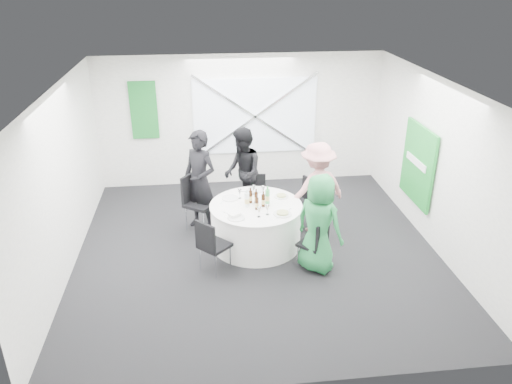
{
  "coord_description": "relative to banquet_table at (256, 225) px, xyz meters",
  "views": [
    {
      "loc": [
        -0.87,
        -7.25,
        4.44
      ],
      "look_at": [
        0.0,
        0.2,
        1.0
      ],
      "focal_mm": 35.0,
      "sensor_mm": 36.0,
      "label": 1
    }
  ],
  "objects": [
    {
      "name": "window_brace_b",
      "position": [
        0.3,
        2.72,
        1.12
      ],
      "size": [
        2.63,
        0.05,
        1.84
      ],
      "primitive_type": "cube",
      "rotation": [
        0.0,
        -0.97,
        0.0
      ],
      "color": "silver",
      "rests_on": "window_panel"
    },
    {
      "name": "ceiling",
      "position": [
        0.0,
        -0.2,
        2.42
      ],
      "size": [
        6.0,
        6.0,
        0.0
      ],
      "primitive_type": "plane",
      "rotation": [
        3.14,
        0.0,
        0.0
      ],
      "color": "white",
      "rests_on": "wall_back"
    },
    {
      "name": "fork_c",
      "position": [
        -0.52,
        -0.25,
        0.38
      ],
      "size": [
        0.11,
        0.12,
        0.01
      ],
      "primitive_type": "cube",
      "rotation": [
        0.0,
        0.0,
        -2.4
      ],
      "color": "silver",
      "rests_on": "banquet_table"
    },
    {
      "name": "clear_water_bottle",
      "position": [
        -0.16,
        -0.02,
        0.5
      ],
      "size": [
        0.08,
        0.08,
        0.3
      ],
      "color": "white",
      "rests_on": "banquet_table"
    },
    {
      "name": "green_water_bottle",
      "position": [
        0.2,
        0.04,
        0.5
      ],
      "size": [
        0.08,
        0.08,
        0.31
      ],
      "color": "#42AD57",
      "rests_on": "banquet_table"
    },
    {
      "name": "wall_front",
      "position": [
        0.0,
        -3.2,
        1.02
      ],
      "size": [
        6.0,
        0.0,
        6.0
      ],
      "primitive_type": "plane",
      "rotation": [
        -1.57,
        0.0,
        0.0
      ],
      "color": "silver",
      "rests_on": "floor"
    },
    {
      "name": "plate_back_left",
      "position": [
        -0.41,
        0.3,
        0.39
      ],
      "size": [
        0.29,
        0.29,
        0.01
      ],
      "color": "silver",
      "rests_on": "banquet_table"
    },
    {
      "name": "chair_front_left",
      "position": [
        -0.79,
        -0.77,
        0.16
      ],
      "size": [
        0.59,
        0.59,
        0.92
      ],
      "rotation": [
        0.0,
        0.0,
        2.35
      ],
      "color": "black",
      "rests_on": "floor"
    },
    {
      "name": "napkin",
      "position": [
        -0.39,
        -0.39,
        0.42
      ],
      "size": [
        0.21,
        0.19,
        0.05
      ],
      "primitive_type": "cube",
      "rotation": [
        0.0,
        0.0,
        0.61
      ],
      "color": "white",
      "rests_on": "plate_front_left"
    },
    {
      "name": "fork_a",
      "position": [
        0.17,
        0.55,
        0.38
      ],
      "size": [
        0.15,
        0.02,
        0.01
      ],
      "primitive_type": "cube",
      "rotation": [
        0.0,
        0.0,
        1.56
      ],
      "color": "silver",
      "rests_on": "banquet_table"
    },
    {
      "name": "wine_glass_b",
      "position": [
        -0.25,
        0.3,
        0.5
      ],
      "size": [
        0.07,
        0.07,
        0.17
      ],
      "color": "white",
      "rests_on": "banquet_table"
    },
    {
      "name": "wine_glass_c",
      "position": [
        0.14,
        -0.37,
        0.5
      ],
      "size": [
        0.07,
        0.07,
        0.17
      ],
      "color": "white",
      "rests_on": "banquet_table"
    },
    {
      "name": "knife_b",
      "position": [
        0.52,
        -0.25,
        0.38
      ],
      "size": [
        0.11,
        0.12,
        0.01
      ],
      "primitive_type": "cube",
      "rotation": [
        0.0,
        0.0,
        -0.75
      ],
      "color": "silver",
      "rests_on": "banquet_table"
    },
    {
      "name": "green_sign",
      "position": [
        2.94,
        0.4,
        0.82
      ],
      "size": [
        0.05,
        1.2,
        1.4
      ],
      "primitive_type": "cube",
      "color": "#198D2D",
      "rests_on": "wall_right"
    },
    {
      "name": "person_man_back_left",
      "position": [
        -0.92,
        0.76,
        0.54
      ],
      "size": [
        0.8,
        0.77,
        1.84
      ],
      "primitive_type": "imported",
      "rotation": [
        0.0,
        0.0,
        -0.69
      ],
      "color": "black",
      "rests_on": "floor"
    },
    {
      "name": "plate_front_right",
      "position": [
        0.39,
        -0.38,
        0.4
      ],
      "size": [
        0.3,
        0.3,
        0.04
      ],
      "color": "silver",
      "rests_on": "banquet_table"
    },
    {
      "name": "chair_back_right",
      "position": [
        0.98,
        0.6,
        0.15
      ],
      "size": [
        0.57,
        0.57,
        0.91
      ],
      "rotation": [
        0.0,
        0.0,
        -1.02
      ],
      "color": "black",
      "rests_on": "floor"
    },
    {
      "name": "beer_bottle_d",
      "position": [
        -0.0,
        -0.16,
        0.48
      ],
      "size": [
        0.06,
        0.06,
        0.26
      ],
      "color": "#341909",
      "rests_on": "banquet_table"
    },
    {
      "name": "person_woman_green",
      "position": [
        0.88,
        -0.85,
        0.42
      ],
      "size": [
        0.92,
        0.92,
        1.61
      ],
      "primitive_type": "imported",
      "rotation": [
        0.0,
        0.0,
        2.37
      ],
      "color": "#248644",
      "rests_on": "floor"
    },
    {
      "name": "fork_d",
      "position": [
        -0.4,
        0.41,
        0.38
      ],
      "size": [
        0.08,
        0.14,
        0.01
      ],
      "primitive_type": "cube",
      "rotation": [
        0.0,
        0.0,
        2.65
      ],
      "color": "silver",
      "rests_on": "banquet_table"
    },
    {
      "name": "window_panel",
      "position": [
        0.3,
        2.76,
        1.12
      ],
      "size": [
        2.6,
        0.03,
        1.6
      ],
      "primitive_type": "cube",
      "color": "white",
      "rests_on": "wall_back"
    },
    {
      "name": "knife_a",
      "position": [
        -0.17,
        0.55,
        0.38
      ],
      "size": [
        0.15,
        0.02,
        0.01
      ],
      "primitive_type": "cube",
      "rotation": [
        0.0,
        0.0,
        1.57
      ],
      "color": "silver",
      "rests_on": "banquet_table"
    },
    {
      "name": "fork_b",
      "position": [
        0.31,
        -0.48,
        0.38
      ],
      "size": [
        0.11,
        0.12,
        0.01
      ],
      "primitive_type": "cube",
      "rotation": [
        0.0,
        0.0,
        -0.7
      ],
      "color": "silver",
      "rests_on": "banquet_table"
    },
    {
      "name": "plate_back_right",
      "position": [
        0.47,
        0.27,
        0.4
      ],
      "size": [
        0.25,
        0.25,
        0.04
      ],
      "color": "silver",
      "rests_on": "banquet_table"
    },
    {
      "name": "wine_glass_d",
      "position": [
        0.17,
        0.37,
        0.5
      ],
      "size": [
        0.07,
        0.07,
        0.17
      ],
      "color": "white",
      "rests_on": "banquet_table"
    },
    {
      "name": "person_man_back",
      "position": [
        -0.11,
        1.21,
        0.48
      ],
      "size": [
        0.53,
        0.87,
        1.71
      ],
      "primitive_type": "imported",
      "rotation": [
        0.0,
        0.0,
        -1.48
      ],
      "color": "black",
      "rests_on": "floor"
    },
    {
      "name": "wall_right",
      "position": [
        3.0,
        -0.2,
        1.02
      ],
      "size": [
        0.0,
        6.0,
        6.0
      ],
      "primitive_type": "plane",
      "rotation": [
        1.57,
        0.0,
        -1.57
      ],
      "color": "silver",
      "rests_on": "floor"
    },
    {
      "name": "beer_bottle_b",
      "position": [
        0.01,
        0.07,
        0.48
      ],
      "size": [
        0.06,
        0.06,
        0.26
      ],
      "color": "#341909",
      "rests_on": "banquet_table"
    },
    {
      "name": "wine_glass_a",
      "position": [
        -0.0,
        -0.43,
        0.5
      ],
      "size": [
        0.07,
        0.07,
        0.17
      ],
      "color": "white",
      "rests_on": "banquet_table"
    },
    {
      "name": "chair_front_right",
      "position": [
        0.85,
        -0.84,
        0.11
      ],
      "size": [
        0.54,
        0.54,
        0.84
      ],
      "rotation": [
        0.0,
        0.0,
        3.94
      ],
      "color": "black",
      "rests_on": "floor"
    },
    {
      "name": "banquet_table",
      "position": [
        0.0,
        0.0,
        0.0
      ],
      "size": [
        1.56,
        1.56,
        0.76
      ],
      "color": "white",
      "rests_on": "floor"
    },
    {
      "name": "beer_bottle_c",
      "position": [
        0.11,
        -0.07,
        0.49
      ],
      "size": [
        0.06,
        0.06,
        0.28
      ],
      "color": "#341909",
      "rests_on": "banquet_table"
    },
    {
      "name": "floor",
      "position": [
        0.0,
        -0.2,
        -0.38
      ],
      "size": [
        6.0,
        6.0,
        0.0
      ],
      "primitive_type": "plane",
      "color": "black",
      "rests_on": "ground"
    },
    {
      "name": "green_banner",
      "position": [
        -2.0,
        2.75,
        1.32
      ],
      "size": [
        0.55,
        0.04,
        1.2
      ],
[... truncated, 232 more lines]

